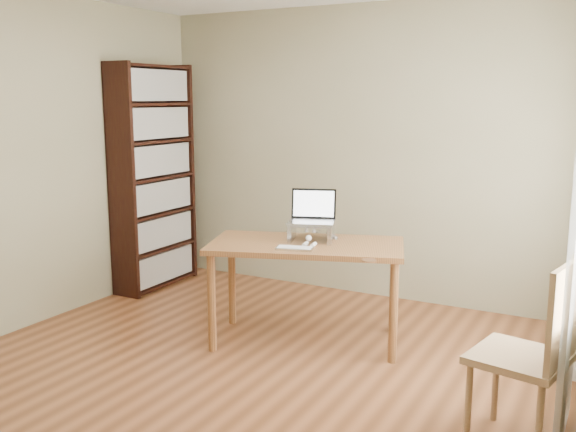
% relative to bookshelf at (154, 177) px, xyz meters
% --- Properties ---
extents(room, '(4.04, 4.54, 2.64)m').
position_rel_bookshelf_xyz_m(room, '(1.86, -1.54, 0.25)').
color(room, '#5A3017').
rests_on(room, ground).
extents(bookshelf, '(0.30, 0.90, 2.10)m').
position_rel_bookshelf_xyz_m(bookshelf, '(0.00, 0.00, 0.00)').
color(bookshelf, black).
rests_on(bookshelf, ground).
extents(desk, '(1.55, 1.11, 0.75)m').
position_rel_bookshelf_xyz_m(desk, '(1.92, -0.62, -0.40)').
color(desk, brown).
rests_on(desk, ground).
extents(laptop_stand, '(0.32, 0.25, 0.13)m').
position_rel_bookshelf_xyz_m(laptop_stand, '(1.92, -0.54, -0.22)').
color(laptop_stand, silver).
rests_on(laptop_stand, desk).
extents(laptop, '(0.39, 0.38, 0.24)m').
position_rel_bookshelf_xyz_m(laptop, '(1.92, -0.49, -0.11)').
color(laptop, silver).
rests_on(laptop, laptop_stand).
extents(keyboard, '(0.28, 0.17, 0.02)m').
position_rel_bookshelf_xyz_m(keyboard, '(1.94, -0.84, -0.29)').
color(keyboard, silver).
rests_on(keyboard, desk).
extents(coaster, '(0.10, 0.10, 0.01)m').
position_rel_bookshelf_xyz_m(coaster, '(2.51, -0.89, -0.30)').
color(coaster, '#542F1C').
rests_on(coaster, desk).
extents(cat, '(0.23, 0.47, 0.14)m').
position_rel_bookshelf_xyz_m(cat, '(1.96, -0.51, -0.24)').
color(cat, '#4B433B').
rests_on(cat, desk).
extents(chair, '(0.52, 0.52, 1.01)m').
position_rel_bookshelf_xyz_m(chair, '(3.61, -1.40, -0.50)').
color(chair, '#9F7956').
rests_on(chair, ground).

